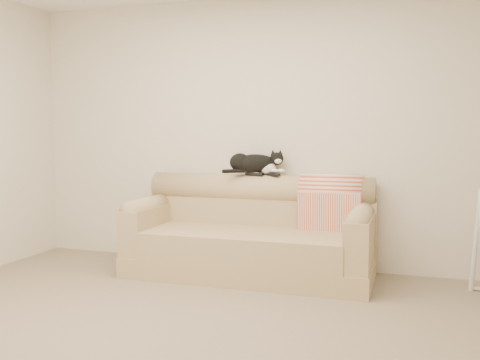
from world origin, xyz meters
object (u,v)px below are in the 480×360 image
Objects in this scene: remote_b at (272,174)px; tuxedo_cat at (255,163)px; remote_a at (255,174)px; sofa at (252,236)px.

remote_b is 0.20m from tuxedo_cat.
remote_b is at bearing -3.33° from tuxedo_cat.
remote_a is 0.33× the size of tuxedo_cat.
remote_b is (0.17, 0.00, -0.00)m from remote_a.
tuxedo_cat reaches higher than sofa.
sofa is at bearing -80.66° from tuxedo_cat.
tuxedo_cat is (-0.04, 0.23, 0.66)m from sofa.
sofa is 11.80× the size of remote_a.
sofa is at bearing -121.02° from remote_b.
remote_b reaches higher than sofa.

